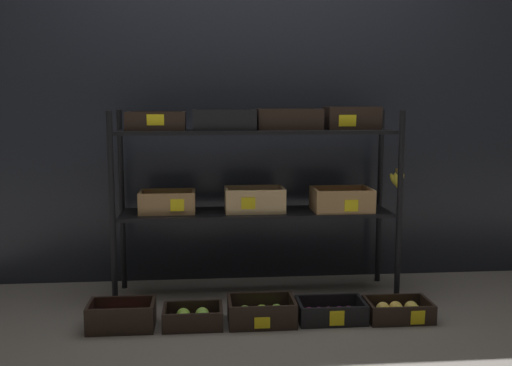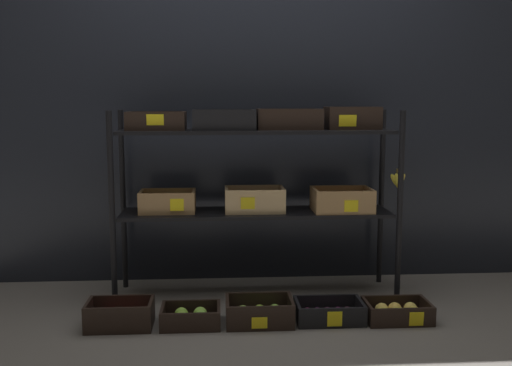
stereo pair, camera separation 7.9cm
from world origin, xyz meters
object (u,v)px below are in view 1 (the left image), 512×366
at_px(display_rack, 258,167).
at_px(crate_ground_apple_red, 122,318).
at_px(crate_ground_apple_green, 193,318).
at_px(crate_ground_apple_gold, 398,311).
at_px(crate_ground_center_apple_green, 262,314).
at_px(crate_ground_plum, 331,313).

distance_m(display_rack, crate_ground_apple_red, 1.13).
height_order(crate_ground_apple_green, crate_ground_apple_gold, same).
xyz_separation_m(crate_ground_apple_red, crate_ground_center_apple_green, (0.71, 0.01, -0.00)).
bearing_deg(crate_ground_plum, display_rack, 126.47).
bearing_deg(crate_ground_apple_red, crate_ground_center_apple_green, 0.73).
height_order(crate_ground_apple_red, crate_ground_center_apple_green, crate_ground_apple_red).
height_order(crate_ground_center_apple_green, crate_ground_apple_gold, crate_ground_center_apple_green).
relative_size(crate_ground_apple_green, crate_ground_plum, 0.86).
bearing_deg(crate_ground_apple_red, crate_ground_apple_gold, -0.05).
distance_m(crate_ground_apple_red, crate_ground_center_apple_green, 0.71).
distance_m(crate_ground_center_apple_green, crate_ground_plum, 0.36).
relative_size(display_rack, crate_ground_apple_red, 5.13).
distance_m(display_rack, crate_ground_center_apple_green, 0.85).
height_order(display_rack, crate_ground_plum, display_rack).
relative_size(crate_ground_center_apple_green, crate_ground_apple_gold, 1.03).
bearing_deg(crate_ground_apple_green, crate_ground_apple_red, -179.90).
relative_size(display_rack, crate_ground_center_apple_green, 4.94).
bearing_deg(crate_ground_apple_green, crate_ground_plum, 1.12).
bearing_deg(crate_ground_plum, crate_ground_apple_gold, -2.54).
distance_m(crate_ground_apple_green, crate_ground_plum, 0.72).
distance_m(crate_ground_center_apple_green, crate_ground_apple_gold, 0.72).
xyz_separation_m(display_rack, crate_ground_apple_gold, (0.69, -0.47, -0.72)).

